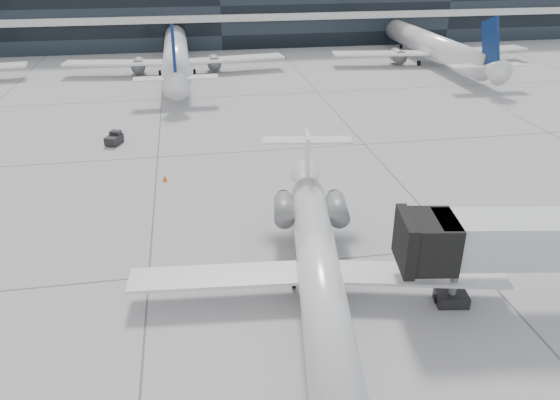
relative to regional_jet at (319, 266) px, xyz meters
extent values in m
plane|color=gray|center=(0.45, 3.73, -2.08)|extent=(220.00, 220.00, 0.00)
cube|color=black|center=(0.45, 85.73, 2.92)|extent=(170.00, 22.00, 10.00)
cylinder|color=white|center=(-0.12, -0.76, -0.06)|extent=(5.56, 21.14, 2.37)
cone|color=white|center=(1.71, 11.02, 0.20)|extent=(2.65, 3.11, 2.25)
cube|color=white|center=(-5.61, 0.98, -0.68)|extent=(9.79, 3.08, 0.19)
cube|color=white|center=(5.64, -0.76, -0.68)|extent=(9.90, 4.36, 0.19)
cylinder|color=slate|center=(-0.75, 6.61, 0.29)|extent=(1.75, 3.14, 1.31)
cylinder|color=slate|center=(2.71, 6.07, 0.29)|extent=(1.75, 3.14, 1.31)
cube|color=white|center=(1.63, 10.50, 2.04)|extent=(0.59, 2.29, 3.94)
cube|color=white|center=(1.68, 10.85, 3.44)|extent=(6.45, 2.35, 0.14)
cylinder|color=black|center=(-1.15, 1.18, -1.80)|extent=(0.29, 0.59, 0.56)
cylinder|color=black|center=(1.45, 0.77, -1.80)|extent=(0.29, 0.59, 0.56)
cube|color=silver|center=(12.41, -2.64, 2.03)|extent=(13.64, 4.77, 2.49)
cube|color=black|center=(5.61, -1.55, 1.94)|extent=(2.94, 3.41, 2.68)
cylinder|color=slate|center=(7.21, -1.81, -0.74)|extent=(0.42, 0.42, 2.68)
cube|color=black|center=(7.21, -1.81, -1.74)|extent=(1.91, 1.59, 0.67)
cone|color=#F9630D|center=(-8.79, 18.08, -1.80)|extent=(0.36, 0.36, 0.56)
cube|color=#F9630D|center=(-8.79, 18.08, -2.06)|extent=(0.38, 0.38, 0.03)
cube|color=black|center=(-13.81, 28.01, -1.59)|extent=(1.79, 2.23, 0.79)
cube|color=black|center=(-13.65, 28.42, -1.06)|extent=(1.20, 1.10, 0.44)
cylinder|color=black|center=(-14.00, 28.84, -1.89)|extent=(0.29, 0.42, 0.39)
cylinder|color=black|center=(-13.10, 28.48, -1.89)|extent=(0.29, 0.42, 0.39)
cylinder|color=black|center=(-14.53, 27.54, -1.89)|extent=(0.29, 0.42, 0.39)
cylinder|color=black|center=(-13.63, 27.17, -1.89)|extent=(0.29, 0.42, 0.39)
camera|label=1|loc=(-6.49, -24.70, 16.49)|focal=35.00mm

